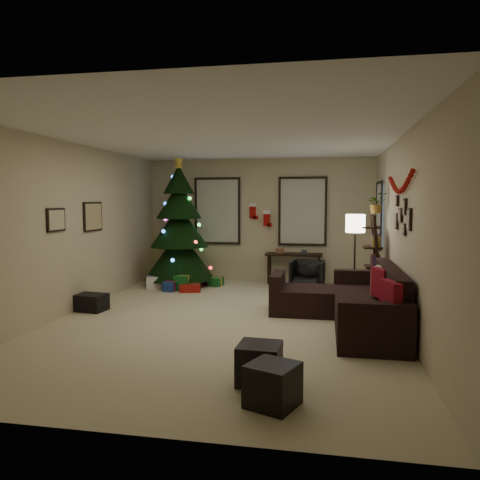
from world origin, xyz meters
name	(u,v)px	position (x,y,z in m)	size (l,w,h in m)	color
floor	(226,319)	(0.00, 0.00, 0.00)	(7.00, 7.00, 0.00)	beige
ceiling	(226,137)	(0.00, 0.00, 2.70)	(7.00, 7.00, 0.00)	white
wall_back	(259,220)	(0.00, 3.50, 1.35)	(5.00, 5.00, 0.00)	#C4B795
wall_front	(125,259)	(0.00, -3.50, 1.35)	(5.00, 5.00, 0.00)	#C4B795
wall_left	(71,228)	(-2.50, 0.00, 1.35)	(7.00, 7.00, 0.00)	#C4B795
wall_right	(403,232)	(2.50, 0.00, 1.35)	(7.00, 7.00, 0.00)	#C4B795
window_back_left	(218,211)	(-0.95, 3.47, 1.55)	(1.05, 0.06, 1.50)	#728CB2
window_back_right	(302,211)	(0.95, 3.47, 1.55)	(1.05, 0.06, 1.50)	#728CB2
window_right_wall	(380,215)	(2.47, 2.55, 1.50)	(0.06, 0.90, 1.30)	#728CB2
christmas_tree	(179,231)	(-1.58, 2.63, 1.14)	(1.48, 1.48, 2.75)	black
presents	(177,283)	(-1.49, 2.21, 0.12)	(1.50, 1.01, 0.30)	#14591E
sofa	(352,305)	(1.85, 0.10, 0.28)	(1.84, 2.68, 0.86)	black
pillow_red_a	(391,299)	(2.21, -1.13, 0.64)	(0.11, 0.41, 0.41)	maroon
pillow_red_b	(380,283)	(2.21, -0.09, 0.64)	(0.11, 0.40, 0.40)	maroon
pillow_cream	(378,280)	(2.21, 0.22, 0.63)	(0.11, 0.39, 0.39)	beige
ottoman_near	(259,364)	(0.84, -2.32, 0.19)	(0.41, 0.41, 0.39)	black
ottoman_far	(273,385)	(1.02, -2.80, 0.19)	(0.40, 0.40, 0.38)	black
desk	(294,257)	(0.79, 3.22, 0.58)	(1.21, 0.43, 0.65)	black
desk_chair	(307,275)	(1.10, 2.57, 0.30)	(0.58, 0.55, 0.60)	black
bookshelf	(375,261)	(2.30, 1.51, 0.75)	(0.30, 0.46, 1.54)	black
potted_plant	(377,200)	(2.30, 1.54, 1.79)	(0.41, 0.35, 0.45)	#4C4C4C
floor_lamp	(355,229)	(1.95, 1.42, 1.29)	(0.33, 0.33, 1.55)	black
art_map	(93,217)	(-2.48, 0.66, 1.51)	(0.04, 0.60, 0.50)	black
art_abstract	(56,220)	(-2.48, -0.45, 1.50)	(0.04, 0.45, 0.35)	black
gallery	(402,216)	(2.48, -0.07, 1.57)	(0.03, 1.25, 0.54)	black
garland	(400,183)	(2.45, 0.05, 2.03)	(0.08, 1.90, 0.30)	#A5140C
stocking_left	(253,211)	(-0.14, 3.48, 1.56)	(0.20, 0.05, 0.36)	#990F0C
stocking_right	(267,218)	(0.19, 3.34, 1.40)	(0.20, 0.05, 0.36)	#990F0C
storage_bin	(89,302)	(-2.31, 0.14, 0.14)	(0.54, 0.36, 0.27)	black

